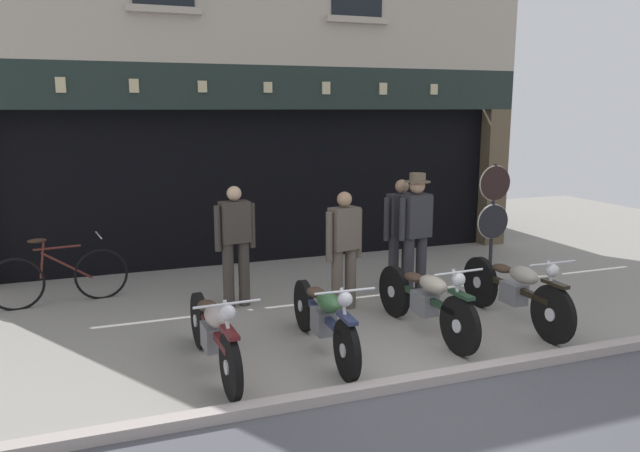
{
  "coord_description": "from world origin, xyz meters",
  "views": [
    {
      "loc": [
        -2.67,
        -4.72,
        2.62
      ],
      "look_at": [
        0.09,
        2.79,
        1.07
      ],
      "focal_mm": 34.25,
      "sensor_mm": 36.0,
      "label": 1
    }
  ],
  "objects_px": {
    "motorcycle_center_left": "(324,317)",
    "salesman_left": "(235,241)",
    "motorcycle_left": "(214,332)",
    "leaning_bicycle": "(59,277)",
    "assistant_far_right": "(416,229)",
    "tyre_sign_pole": "(494,204)",
    "motorcycle_center": "(426,299)",
    "advert_board_near": "(127,158)",
    "shopkeeper_center": "(344,246)",
    "salesman_right": "(401,230)",
    "motorcycle_center_right": "(515,290)",
    "advert_board_far": "(51,160)"
  },
  "relations": [
    {
      "from": "shopkeeper_center",
      "to": "advert_board_far",
      "type": "bearing_deg",
      "value": -53.16
    },
    {
      "from": "motorcycle_center",
      "to": "salesman_right",
      "type": "height_order",
      "value": "salesman_right"
    },
    {
      "from": "motorcycle_center_left",
      "to": "advert_board_far",
      "type": "height_order",
      "value": "advert_board_far"
    },
    {
      "from": "motorcycle_center_left",
      "to": "leaning_bicycle",
      "type": "distance_m",
      "value": 3.96
    },
    {
      "from": "motorcycle_left",
      "to": "motorcycle_center",
      "type": "relative_size",
      "value": 0.97
    },
    {
      "from": "advert_board_far",
      "to": "leaning_bicycle",
      "type": "bearing_deg",
      "value": -87.22
    },
    {
      "from": "motorcycle_center",
      "to": "salesman_left",
      "type": "distance_m",
      "value": 2.62
    },
    {
      "from": "tyre_sign_pole",
      "to": "leaning_bicycle",
      "type": "distance_m",
      "value": 6.84
    },
    {
      "from": "motorcycle_left",
      "to": "motorcycle_center_right",
      "type": "distance_m",
      "value": 3.72
    },
    {
      "from": "salesman_right",
      "to": "advert_board_far",
      "type": "height_order",
      "value": "advert_board_far"
    },
    {
      "from": "leaning_bicycle",
      "to": "shopkeeper_center",
      "type": "bearing_deg",
      "value": 59.01
    },
    {
      "from": "motorcycle_left",
      "to": "assistant_far_right",
      "type": "xyz_separation_m",
      "value": [
        3.1,
        1.49,
        0.57
      ]
    },
    {
      "from": "salesman_left",
      "to": "shopkeeper_center",
      "type": "relative_size",
      "value": 1.04
    },
    {
      "from": "motorcycle_center_left",
      "to": "advert_board_near",
      "type": "relative_size",
      "value": 1.9
    },
    {
      "from": "shopkeeper_center",
      "to": "advert_board_far",
      "type": "height_order",
      "value": "advert_board_far"
    },
    {
      "from": "motorcycle_center_left",
      "to": "assistant_far_right",
      "type": "distance_m",
      "value": 2.45
    },
    {
      "from": "shopkeeper_center",
      "to": "advert_board_near",
      "type": "relative_size",
      "value": 1.45
    },
    {
      "from": "motorcycle_center_left",
      "to": "advert_board_near",
      "type": "height_order",
      "value": "advert_board_near"
    },
    {
      "from": "salesman_right",
      "to": "advert_board_near",
      "type": "distance_m",
      "value": 4.44
    },
    {
      "from": "motorcycle_center_left",
      "to": "salesman_left",
      "type": "height_order",
      "value": "salesman_left"
    },
    {
      "from": "shopkeeper_center",
      "to": "salesman_left",
      "type": "bearing_deg",
      "value": -38.79
    },
    {
      "from": "leaning_bicycle",
      "to": "motorcycle_left",
      "type": "bearing_deg",
      "value": 20.89
    },
    {
      "from": "salesman_left",
      "to": "leaning_bicycle",
      "type": "xyz_separation_m",
      "value": [
        -2.23,
        0.92,
        -0.52
      ]
    },
    {
      "from": "assistant_far_right",
      "to": "leaning_bicycle",
      "type": "bearing_deg",
      "value": -25.84
    },
    {
      "from": "tyre_sign_pole",
      "to": "leaning_bicycle",
      "type": "height_order",
      "value": "tyre_sign_pole"
    },
    {
      "from": "shopkeeper_center",
      "to": "tyre_sign_pole",
      "type": "distance_m",
      "value": 3.53
    },
    {
      "from": "motorcycle_center_right",
      "to": "leaning_bicycle",
      "type": "xyz_separation_m",
      "value": [
        -5.29,
        2.78,
        -0.05
      ]
    },
    {
      "from": "salesman_left",
      "to": "salesman_right",
      "type": "bearing_deg",
      "value": 170.64
    },
    {
      "from": "motorcycle_center_right",
      "to": "shopkeeper_center",
      "type": "height_order",
      "value": "shopkeeper_center"
    },
    {
      "from": "advert_board_near",
      "to": "assistant_far_right",
      "type": "bearing_deg",
      "value": -37.93
    },
    {
      "from": "advert_board_far",
      "to": "salesman_right",
      "type": "bearing_deg",
      "value": -27.35
    },
    {
      "from": "leaning_bicycle",
      "to": "tyre_sign_pole",
      "type": "bearing_deg",
      "value": 80.71
    },
    {
      "from": "motorcycle_left",
      "to": "motorcycle_center_right",
      "type": "height_order",
      "value": "motorcycle_center_right"
    },
    {
      "from": "shopkeeper_center",
      "to": "leaning_bicycle",
      "type": "distance_m",
      "value": 3.88
    },
    {
      "from": "shopkeeper_center",
      "to": "assistant_far_right",
      "type": "height_order",
      "value": "assistant_far_right"
    },
    {
      "from": "shopkeeper_center",
      "to": "assistant_far_right",
      "type": "xyz_separation_m",
      "value": [
        1.13,
        0.14,
        0.12
      ]
    },
    {
      "from": "shopkeeper_center",
      "to": "leaning_bicycle",
      "type": "height_order",
      "value": "shopkeeper_center"
    },
    {
      "from": "motorcycle_left",
      "to": "motorcycle_center_left",
      "type": "xyz_separation_m",
      "value": [
        1.2,
        0.05,
        -0.0
      ]
    },
    {
      "from": "motorcycle_left",
      "to": "leaning_bicycle",
      "type": "xyz_separation_m",
      "value": [
        -1.57,
        2.89,
        -0.04
      ]
    },
    {
      "from": "advert_board_near",
      "to": "shopkeeper_center",
      "type": "bearing_deg",
      "value": -49.89
    },
    {
      "from": "shopkeeper_center",
      "to": "tyre_sign_pole",
      "type": "height_order",
      "value": "tyre_sign_pole"
    },
    {
      "from": "salesman_left",
      "to": "leaning_bicycle",
      "type": "relative_size",
      "value": 0.91
    },
    {
      "from": "salesman_right",
      "to": "assistant_far_right",
      "type": "height_order",
      "value": "assistant_far_right"
    },
    {
      "from": "motorcycle_center_left",
      "to": "motorcycle_center",
      "type": "xyz_separation_m",
      "value": [
        1.32,
        0.13,
        0.01
      ]
    },
    {
      "from": "shopkeeper_center",
      "to": "salesman_right",
      "type": "distance_m",
      "value": 1.22
    },
    {
      "from": "motorcycle_center_left",
      "to": "shopkeeper_center",
      "type": "bearing_deg",
      "value": -118.61
    },
    {
      "from": "tyre_sign_pole",
      "to": "advert_board_near",
      "type": "xyz_separation_m",
      "value": [
        -5.76,
        1.63,
        0.81
      ]
    },
    {
      "from": "tyre_sign_pole",
      "to": "motorcycle_left",
      "type": "bearing_deg",
      "value": -152.87
    },
    {
      "from": "motorcycle_center",
      "to": "salesman_left",
      "type": "bearing_deg",
      "value": -47.63
    },
    {
      "from": "motorcycle_center",
      "to": "salesman_right",
      "type": "relative_size",
      "value": 1.25
    }
  ]
}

